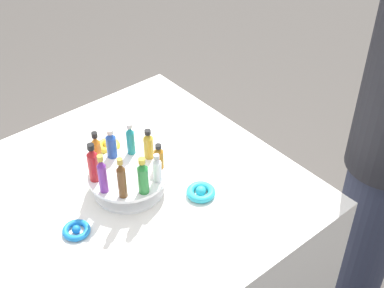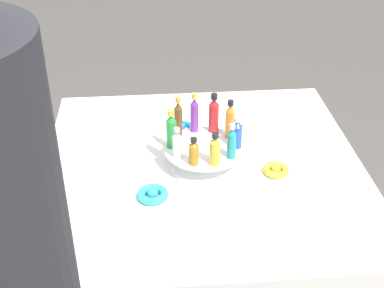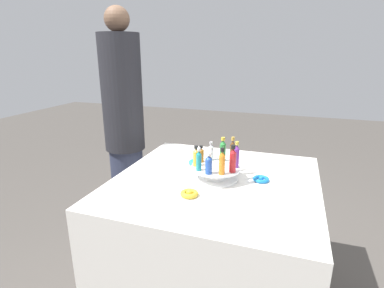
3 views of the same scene
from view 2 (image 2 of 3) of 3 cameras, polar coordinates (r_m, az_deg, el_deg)
party_table at (r=2.10m, az=1.13°, el=-11.23°), size 1.10×1.10×0.80m
display_stand at (r=1.83m, az=1.27°, el=-1.17°), size 0.27×0.27×0.07m
bottle_orange at (r=1.83m, az=4.07°, el=2.51°), size 0.03×0.03×0.14m
bottle_red at (r=1.86m, az=2.34°, el=3.19°), size 0.04×0.04×0.15m
bottle_purple at (r=1.86m, az=0.26°, el=3.21°), size 0.03×0.03×0.15m
bottle_brown at (r=1.83m, az=-1.47°, el=2.70°), size 0.03×0.03×0.15m
bottle_green at (r=1.78m, az=-2.21°, el=1.49°), size 0.03×0.03×0.14m
bottle_clear at (r=1.73m, az=-1.61°, el=0.01°), size 0.03×0.03×0.11m
bottle_amber at (r=1.70m, az=0.18°, el=-0.88°), size 0.03×0.03×0.10m
bottle_gold at (r=1.69m, az=2.46°, el=-0.66°), size 0.03×0.03×0.11m
bottle_teal at (r=1.73m, az=4.25°, el=0.17°), size 0.03×0.03×0.12m
bottle_blue at (r=1.78m, az=4.81°, el=1.12°), size 0.04×0.04×0.11m
ribbon_bow_blue at (r=2.04m, az=-1.05°, el=1.77°), size 0.09×0.09×0.03m
ribbon_bow_teal at (r=1.69m, az=-4.22°, el=-5.37°), size 0.10×0.10×0.04m
ribbon_bow_gold at (r=1.82m, az=8.96°, el=-2.74°), size 0.09×0.09×0.03m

